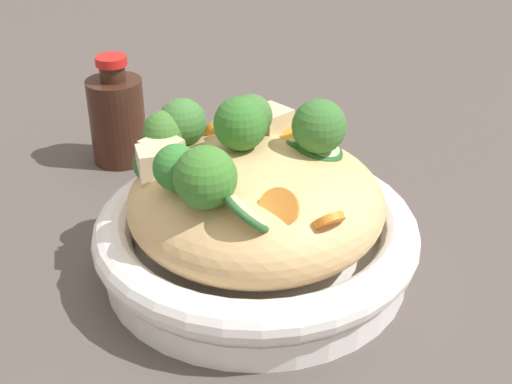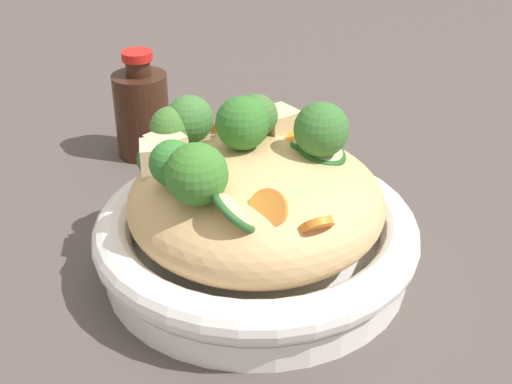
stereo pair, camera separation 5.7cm
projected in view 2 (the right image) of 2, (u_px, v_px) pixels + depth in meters
The scene contains 8 objects.
ground_plane at pixel (256, 267), 0.61m from camera, with size 3.00×3.00×0.00m, color #4E4440.
serving_bowl at pixel (256, 240), 0.59m from camera, with size 0.27×0.27×0.06m.
noodle_heap at pixel (256, 201), 0.57m from camera, with size 0.21×0.21×0.09m.
broccoli_florets at pixel (227, 138), 0.55m from camera, with size 0.17×0.16×0.07m.
carrot_coins at pixel (270, 167), 0.55m from camera, with size 0.11×0.18×0.03m.
zucchini_slices at pixel (254, 164), 0.55m from camera, with size 0.16×0.17×0.03m.
chicken_chunks at pixel (207, 143), 0.58m from camera, with size 0.14×0.06×0.03m.
soy_sauce_bottle at pixel (142, 112), 0.77m from camera, with size 0.06×0.06×0.12m.
Camera 2 is at (-0.32, -0.38, 0.36)m, focal length 49.51 mm.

